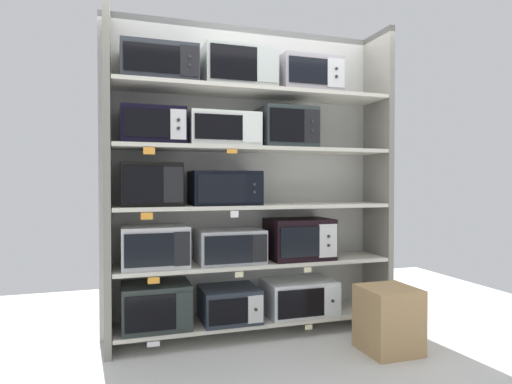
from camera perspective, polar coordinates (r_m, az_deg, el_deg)
The scene contains 32 objects.
back_panel at distance 3.72m, azimuth -1.05°, elevation 1.88°, with size 2.41×0.04×2.55m, color #B2B2AD.
upright_left at distance 3.34m, azimuth -18.88°, elevation 1.90°, with size 0.05×0.41×2.55m, color gray.
upright_right at distance 4.00m, azimuth 15.66°, elevation 1.78°, with size 0.05×0.41×2.55m, color gray.
shelf_0 at distance 3.67m, azimuth 0.00°, elevation -16.29°, with size 2.21×0.41×0.03m, color beige.
microwave_0 at distance 3.47m, azimuth -12.96°, elevation -14.26°, with size 0.50×0.41×0.33m.
microwave_1 at distance 3.57m, azimuth -3.53°, elevation -14.38°, with size 0.45×0.44×0.26m.
microwave_2 at distance 3.76m, azimuth 5.72°, elevation -13.47°, with size 0.58×0.41×0.28m.
price_tag_0 at distance 3.34m, azimuth -13.28°, elevation -18.82°, with size 0.09×0.00×0.04m, color white.
price_tag_1 at distance 3.63m, azimuth 6.91°, elevation -17.16°, with size 0.06×0.00×0.04m, color beige.
shelf_1 at distance 3.56m, azimuth 0.00°, elevation -9.25°, with size 2.21×0.41×0.03m, color beige.
microwave_3 at distance 3.38m, azimuth -13.10°, elevation -6.95°, with size 0.49×0.38×0.31m.
microwave_4 at distance 3.48m, azimuth -3.44°, elevation -7.08°, with size 0.52×0.37×0.26m.
microwave_5 at distance 3.66m, azimuth 5.67°, elevation -6.09°, with size 0.52×0.40×0.33m.
price_tag_2 at distance 3.21m, azimuth -13.24°, elevation -11.21°, with size 0.08×0.00×0.05m, color orange.
price_tag_3 at distance 3.32m, azimuth -2.22°, elevation -10.74°, with size 0.06×0.00×0.04m, color beige.
price_tag_4 at distance 3.51m, azimuth 6.77°, elevation -10.08°, with size 0.06×0.00×0.04m, color beige.
shelf_2 at distance 3.51m, azimuth 0.00°, elevation -1.88°, with size 2.21×0.41×0.03m, color beige.
microwave_6 at distance 3.34m, azimuth -13.54°, elevation 0.96°, with size 0.44×0.34×0.32m.
microwave_7 at distance 3.43m, azimuth -4.13°, elevation 0.52°, with size 0.53×0.38×0.27m.
price_tag_5 at distance 3.14m, azimuth -14.10°, elevation -3.07°, with size 0.08×0.00×0.05m, color orange.
price_tag_6 at distance 3.25m, azimuth -2.83°, elevation -2.91°, with size 0.06×0.00×0.05m, color white.
shelf_3 at distance 3.52m, azimuth 0.00°, elevation 5.59°, with size 2.21×0.41×0.03m, color beige.
microwave_8 at distance 3.37m, azimuth -13.39°, elevation 8.32°, with size 0.46×0.40×0.27m.
microwave_9 at distance 3.45m, azimuth -4.35°, elevation 8.10°, with size 0.55×0.35×0.26m.
microwave_10 at distance 3.62m, azimuth 3.93°, elevation 8.30°, with size 0.44×0.40×0.33m.
price_tag_7 at distance 3.15m, azimuth -13.81°, elevation 5.27°, with size 0.08×0.00×0.05m, color orange.
price_tag_8 at distance 3.24m, azimuth -3.15°, elevation 5.34°, with size 0.08×0.00×0.03m, color orange.
shelf_4 at distance 3.58m, azimuth 0.00°, elevation 12.92°, with size 2.21×0.41×0.03m, color beige.
microwave_11 at distance 3.46m, azimuth -12.60°, elevation 15.90°, with size 0.56×0.37×0.28m.
microwave_12 at distance 3.58m, azimuth -2.31°, elevation 15.80°, with size 0.57×0.34×0.32m.
microwave_13 at distance 3.77m, azimuth 6.75°, elevation 14.79°, with size 0.51×0.37×0.29m.
shipping_carton at distance 3.45m, azimuth 16.92°, elevation -15.65°, with size 0.38×0.38×0.47m, color tan.
Camera 1 is at (-1.07, -3.34, 1.23)m, focal length 30.56 mm.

